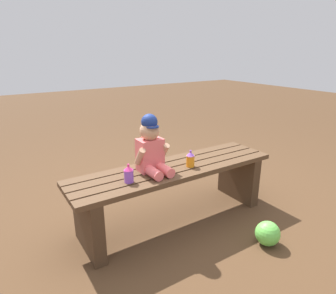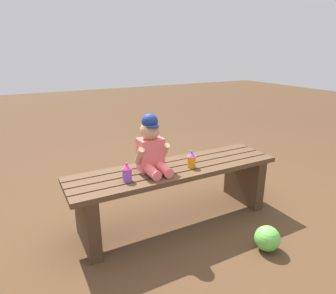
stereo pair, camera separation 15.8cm
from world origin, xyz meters
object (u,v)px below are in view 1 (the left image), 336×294
object	(u,v)px
child_figure	(151,147)
sippy_cup_right	(190,159)
park_bench	(175,184)
toy_ball	(268,233)
sippy_cup_left	(129,174)

from	to	relation	value
child_figure	sippy_cup_right	xyz separation A→B (m)	(0.28, -0.08, -0.12)
park_bench	sippy_cup_right	distance (m)	0.23
child_figure	toy_ball	bearing A→B (deg)	-48.57
park_bench	child_figure	world-z (taller)	child_figure
sippy_cup_right	toy_ball	world-z (taller)	sippy_cup_right
sippy_cup_left	toy_ball	bearing A→B (deg)	-35.15
sippy_cup_left	sippy_cup_right	size ratio (longest dim) A/B	1.00
child_figure	sippy_cup_left	size ratio (longest dim) A/B	3.26
child_figure	toy_ball	size ratio (longest dim) A/B	2.44
child_figure	sippy_cup_left	distance (m)	0.26
park_bench	sippy_cup_left	size ratio (longest dim) A/B	12.72
child_figure	park_bench	bearing A→B (deg)	-6.29
park_bench	toy_ball	distance (m)	0.72
sippy_cup_left	park_bench	bearing A→B (deg)	8.70
sippy_cup_right	toy_ball	bearing A→B (deg)	-63.76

